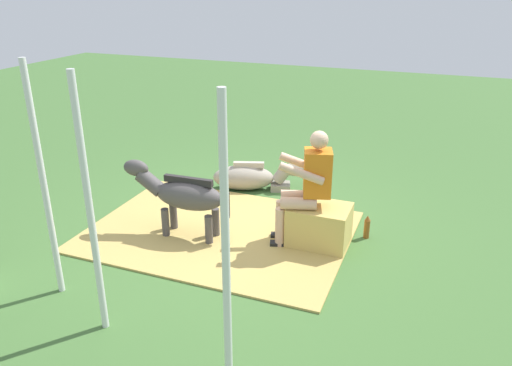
# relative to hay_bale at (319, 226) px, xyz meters

# --- Properties ---
(ground_plane) EXTENTS (24.00, 24.00, 0.00)m
(ground_plane) POSITION_rel_hay_bale_xyz_m (0.98, -0.12, -0.24)
(ground_plane) COLOR #426B33
(hay_patch) EXTENTS (3.08, 2.27, 0.02)m
(hay_patch) POSITION_rel_hay_bale_xyz_m (1.20, 0.14, -0.23)
(hay_patch) COLOR tan
(hay_patch) RESTS_ON ground
(hay_bale) EXTENTS (0.68, 0.51, 0.48)m
(hay_bale) POSITION_rel_hay_bale_xyz_m (0.00, 0.00, 0.00)
(hay_bale) COLOR tan
(hay_bale) RESTS_ON ground
(person_seated) EXTENTS (0.72, 0.54, 1.36)m
(person_seated) POSITION_rel_hay_bale_xyz_m (0.16, 0.03, 0.51)
(person_seated) COLOR #D8AD8C
(person_seated) RESTS_ON ground
(pony_standing) EXTENTS (1.35, 0.35, 0.89)m
(pony_standing) POSITION_rel_hay_bale_xyz_m (1.56, 0.37, 0.29)
(pony_standing) COLOR #4C4747
(pony_standing) RESTS_ON ground
(pony_lying) EXTENTS (1.35, 0.69, 0.42)m
(pony_lying) POSITION_rel_hay_bale_xyz_m (1.35, -1.24, -0.05)
(pony_lying) COLOR gray
(pony_lying) RESTS_ON ground
(soda_bottle) EXTENTS (0.07, 0.07, 0.29)m
(soda_bottle) POSITION_rel_hay_bale_xyz_m (-0.49, -0.36, -0.10)
(soda_bottle) COLOR brown
(soda_bottle) RESTS_ON ground
(tent_pole_left) EXTENTS (0.06, 0.06, 2.27)m
(tent_pole_left) POSITION_rel_hay_bale_xyz_m (0.10, 2.32, 0.89)
(tent_pole_left) COLOR silver
(tent_pole_left) RESTS_ON ground
(tent_pole_right) EXTENTS (0.06, 0.06, 2.27)m
(tent_pole_right) POSITION_rel_hay_bale_xyz_m (2.14, 1.82, 0.89)
(tent_pole_right) COLOR silver
(tent_pole_right) RESTS_ON ground
(tent_pole_mid) EXTENTS (0.06, 0.06, 2.27)m
(tent_pole_mid) POSITION_rel_hay_bale_xyz_m (1.39, 2.12, 0.89)
(tent_pole_mid) COLOR silver
(tent_pole_mid) RESTS_ON ground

